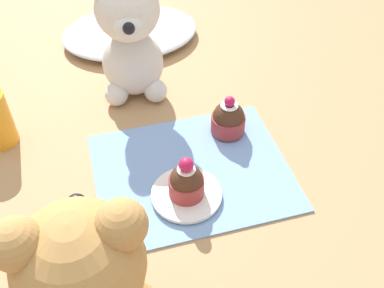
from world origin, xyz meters
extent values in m
plane|color=tan|center=(0.00, 0.00, 0.00)|extent=(4.00, 4.00, 0.00)
cube|color=#7A9ED1|center=(0.00, 0.00, 0.00)|extent=(0.27, 0.22, 0.01)
ellipsoid|color=silver|center=(-0.02, 0.37, 0.02)|extent=(0.26, 0.20, 0.03)
ellipsoid|color=silver|center=(-0.04, 0.21, 0.06)|extent=(0.11, 0.10, 0.11)
sphere|color=silver|center=(-0.04, 0.21, 0.15)|extent=(0.10, 0.10, 0.10)
ellipsoid|color=silver|center=(-0.05, 0.17, 0.15)|extent=(0.05, 0.05, 0.04)
sphere|color=black|center=(-0.05, 0.15, 0.15)|extent=(0.02, 0.02, 0.02)
sphere|color=silver|center=(-0.08, 0.18, 0.02)|extent=(0.04, 0.04, 0.04)
sphere|color=silver|center=(-0.01, 0.17, 0.02)|extent=(0.04, 0.04, 0.04)
sphere|color=#B78447|center=(-0.15, -0.21, 0.17)|extent=(0.10, 0.10, 0.10)
ellipsoid|color=#B78447|center=(-0.15, -0.17, 0.16)|extent=(0.05, 0.05, 0.04)
sphere|color=black|center=(-0.14, -0.15, 0.17)|extent=(0.02, 0.02, 0.02)
sphere|color=#B78447|center=(-0.11, -0.21, 0.21)|extent=(0.04, 0.04, 0.04)
sphere|color=#B78447|center=(-0.18, -0.21, 0.21)|extent=(0.04, 0.04, 0.04)
cylinder|color=#993333|center=(0.07, 0.06, 0.02)|extent=(0.05, 0.05, 0.03)
sphere|color=#472819|center=(0.07, 0.06, 0.03)|extent=(0.05, 0.05, 0.05)
cylinder|color=white|center=(0.07, 0.06, 0.06)|extent=(0.03, 0.03, 0.00)
sphere|color=#B71947|center=(0.07, 0.06, 0.06)|extent=(0.02, 0.02, 0.02)
cylinder|color=white|center=(-0.02, -0.04, 0.01)|extent=(0.09, 0.09, 0.01)
cylinder|color=#993333|center=(-0.02, -0.04, 0.02)|extent=(0.05, 0.05, 0.03)
sphere|color=#472819|center=(-0.02, -0.04, 0.04)|extent=(0.04, 0.04, 0.04)
cylinder|color=white|center=(-0.02, -0.04, 0.06)|extent=(0.02, 0.02, 0.00)
sphere|color=#B71947|center=(-0.02, -0.04, 0.07)|extent=(0.02, 0.02, 0.02)
camera|label=1|loc=(-0.11, -0.41, 0.47)|focal=42.00mm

